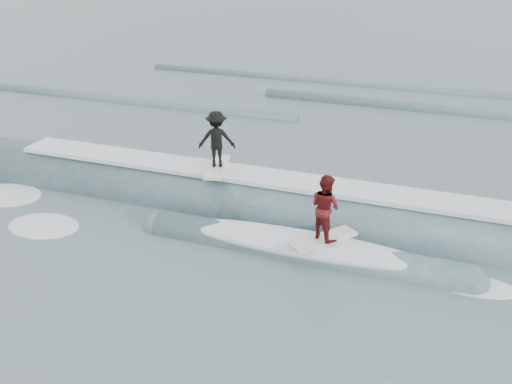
% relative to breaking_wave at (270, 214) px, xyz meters
% --- Properties ---
extents(ground, '(160.00, 160.00, 0.00)m').
position_rel_breaking_wave_xyz_m(ground, '(-0.22, -4.04, -0.04)').
color(ground, '#3B5157').
rests_on(ground, ground).
extents(breaking_wave, '(23.66, 3.96, 2.35)m').
position_rel_breaking_wave_xyz_m(breaking_wave, '(0.00, 0.00, 0.00)').
color(breaking_wave, '#3B5964').
rests_on(breaking_wave, ground).
extents(surfer_black, '(1.35, 2.07, 1.93)m').
position_rel_breaking_wave_xyz_m(surfer_black, '(-1.93, 0.27, 2.15)').
color(surfer_black, silver).
rests_on(surfer_black, ground).
extents(surfer_red, '(1.67, 1.91, 1.96)m').
position_rel_breaking_wave_xyz_m(surfer_red, '(2.20, -1.93, 1.43)').
color(surfer_red, silver).
rests_on(surfer_red, ground).
extents(whitewater, '(17.25, 6.97, 0.10)m').
position_rel_breaking_wave_xyz_m(whitewater, '(-1.82, -3.57, -0.04)').
color(whitewater, white).
rests_on(whitewater, ground).
extents(far_swells, '(41.09, 8.65, 0.80)m').
position_rel_breaking_wave_xyz_m(far_swells, '(-2.49, 13.61, -0.04)').
color(far_swells, '#3B5964').
rests_on(far_swells, ground).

